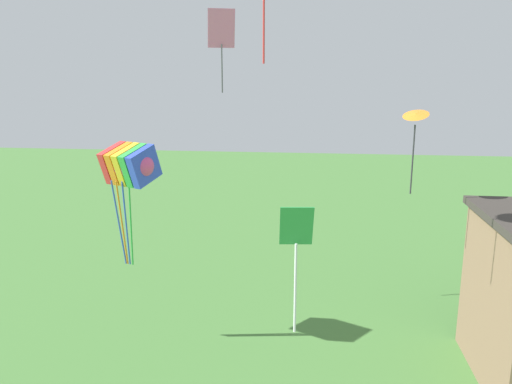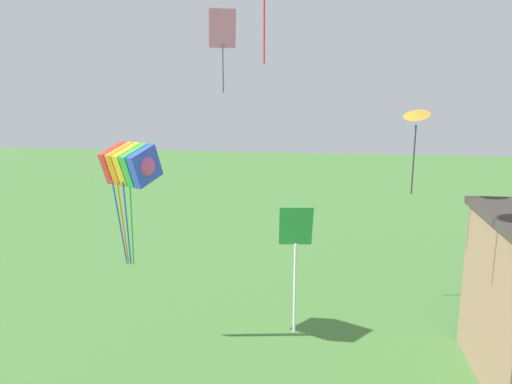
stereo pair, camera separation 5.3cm
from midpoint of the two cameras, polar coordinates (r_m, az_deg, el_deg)
The scene contains 4 objects.
kite_rainbow_parafoil at distance 16.82m, azimuth -14.32°, elevation 3.02°, with size 2.33×2.06×4.17m.
kite_green_diamond at distance 9.50m, azimuth 4.44°, elevation -6.05°, with size 0.66×0.40×2.58m.
kite_pink_diamond at distance 18.81m, azimuth -4.06°, elevation 17.56°, with size 1.01×0.56×2.93m.
kite_orange_delta at distance 16.73m, azimuth 17.67°, elevation 7.86°, with size 1.10×1.08×2.76m.
Camera 1 is at (1.34, -2.63, 9.19)m, focal length 35.00 mm.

